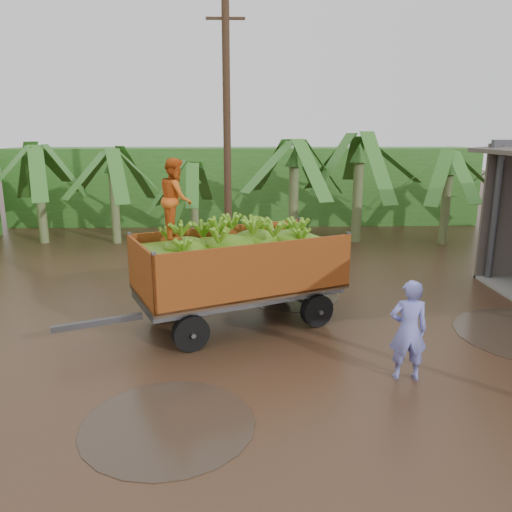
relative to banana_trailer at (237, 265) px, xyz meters
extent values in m
plane|color=black|center=(2.19, -2.37, -1.39)|extent=(100.00, 100.00, 0.00)
cube|color=#2D661E|center=(0.19, 13.63, 0.41)|extent=(22.00, 3.00, 3.60)
cube|color=#47474C|center=(-2.83, -1.30, -0.84)|extent=(1.69, 0.86, 0.12)
imported|color=#D25B18|center=(-1.28, -0.34, 1.56)|extent=(0.76, 0.91, 1.70)
imported|color=#7A80DF|center=(3.04, -2.75, -0.47)|extent=(0.70, 0.48, 1.84)
cylinder|color=#47301E|center=(-0.36, 5.52, 2.75)|extent=(0.24, 0.24, 8.29)
cube|color=#47301E|center=(-0.36, 5.52, 6.27)|extent=(1.20, 0.08, 0.08)
camera|label=1|loc=(0.14, -10.89, 2.92)|focal=35.00mm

